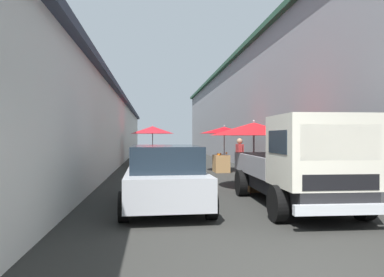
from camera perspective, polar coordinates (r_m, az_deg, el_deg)
ground at (r=17.47m, az=-1.04°, el=-5.16°), size 90.00×90.00×0.00m
building_left_whitewash at (r=20.26m, az=-21.66°, el=1.39°), size 49.80×7.50×4.10m
building_right_concrete at (r=21.44m, az=17.23°, el=4.83°), size 49.80×7.50×6.71m
fruit_stall_mid_lane at (r=16.70m, az=5.14°, el=0.11°), size 2.33×2.33×2.21m
fruit_stall_near_left at (r=11.17m, az=10.11°, el=0.24°), size 2.78×2.78×2.18m
fruit_stall_near_right at (r=21.56m, az=-6.50°, el=0.86°), size 2.63×2.63×2.38m
hatchback_car at (r=8.25m, az=-4.49°, el=-6.10°), size 3.94×1.99×1.45m
delivery_truck at (r=7.95m, az=18.10°, el=-4.17°), size 4.96×2.06×2.08m
vendor_by_crates at (r=13.25m, az=7.75°, el=-2.90°), size 0.64×0.22×1.60m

